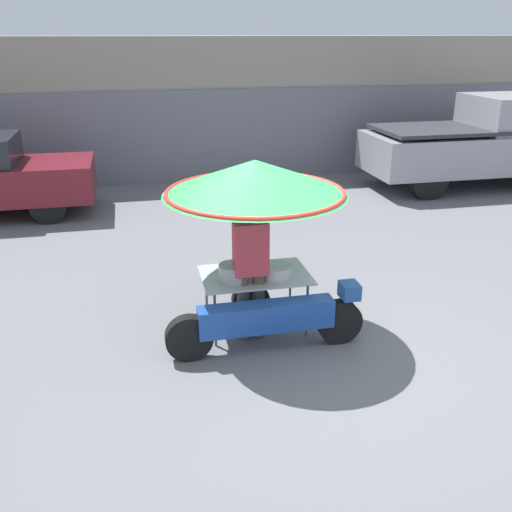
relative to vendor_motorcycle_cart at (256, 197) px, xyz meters
The scene contains 5 objects.
ground_plane 1.79m from the vendor_motorcycle_cart, 52.91° to the right, with size 36.00×36.00×0.00m, color slate.
shopfront_building 8.51m from the vendor_motorcycle_cart, 87.11° to the left, with size 28.00×2.06×3.27m.
vendor_motorcycle_cart is the anchor object (origin of this frame).
vendor_person 0.75m from the vendor_motorcycle_cart, 119.61° to the right, with size 0.38×0.22×1.63m.
pickup_truck 8.57m from the vendor_motorcycle_cart, 41.15° to the left, with size 4.88×1.91×2.03m.
Camera 1 is at (-1.76, -5.39, 3.34)m, focal length 40.00 mm.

